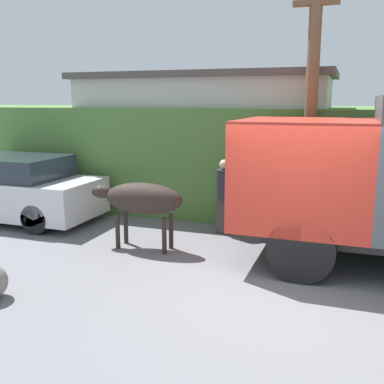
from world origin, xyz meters
TOP-DOWN VIEW (x-y plane):
  - ground_plane at (0.00, 0.00)m, footprint 60.00×60.00m
  - hillside_embankment at (0.00, 6.28)m, footprint 32.00×6.08m
  - building_backdrop at (-2.90, 4.69)m, footprint 6.60×2.70m
  - brown_cow at (-2.96, 1.10)m, footprint 1.94×0.62m
  - parked_suv at (-6.87, 2.02)m, footprint 4.29×1.89m
  - pedestrian_on_hill at (-1.72, 2.61)m, footprint 0.42×0.42m
  - utility_pole at (-0.03, 3.07)m, footprint 0.90×0.26m

SIDE VIEW (x-z plane):
  - ground_plane at x=0.00m, z-range 0.00..0.00m
  - parked_suv at x=-6.87m, z-range -0.02..1.54m
  - pedestrian_on_hill at x=-1.72m, z-range 0.08..1.71m
  - brown_cow at x=-2.96m, z-range 0.33..1.65m
  - hillside_embankment at x=0.00m, z-range 0.00..2.68m
  - building_backdrop at x=-2.90m, z-range 0.01..3.57m
  - utility_pole at x=-0.03m, z-range 0.10..5.50m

